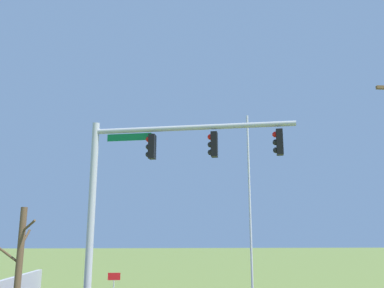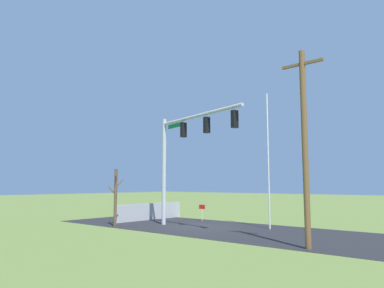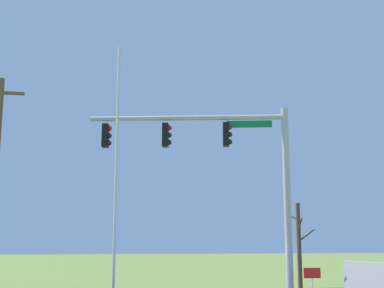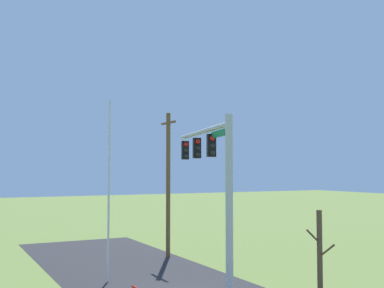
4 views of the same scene
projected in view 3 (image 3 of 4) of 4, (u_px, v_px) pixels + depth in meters
The scene contains 4 objects.
signal_mast at pixel (227, 160), 20.95m from camera, with size 7.78×2.08×7.30m.
flagpole at pixel (116, 171), 17.03m from camera, with size 0.10×0.10×8.51m, color silver.
bare_tree at pixel (299, 244), 23.32m from camera, with size 1.27×1.02×3.74m.
open_sign at pixel (312, 278), 16.59m from camera, with size 0.56×0.04×1.22m.
Camera 3 is at (-5.02, -18.92, 1.99)m, focal length 49.57 mm.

